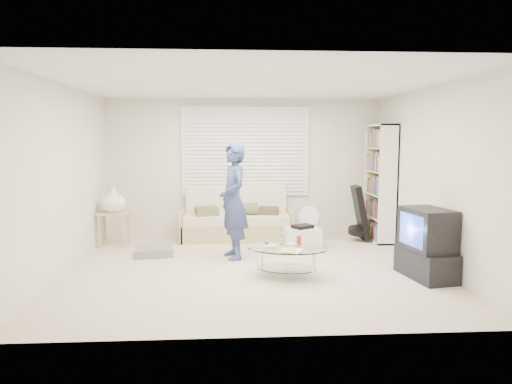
{
  "coord_description": "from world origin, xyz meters",
  "views": [
    {
      "loc": [
        -0.31,
        -6.15,
        1.75
      ],
      "look_at": [
        0.08,
        0.3,
        1.02
      ],
      "focal_mm": 32.0,
      "sensor_mm": 36.0,
      "label": 1
    }
  ],
  "objects": [
    {
      "name": "futon_sofa",
      "position": [
        -0.18,
        1.87,
        0.31
      ],
      "size": [
        1.95,
        0.79,
        0.96
      ],
      "color": "tan",
      "rests_on": "ground"
    },
    {
      "name": "window_blinds",
      "position": [
        0.0,
        2.2,
        1.55
      ],
      "size": [
        2.32,
        0.08,
        1.62
      ],
      "color": "silver",
      "rests_on": "ground"
    },
    {
      "name": "grey_floor_pillow",
      "position": [
        -1.46,
        0.81,
        0.06
      ],
      "size": [
        0.63,
        0.63,
        0.12
      ],
      "primitive_type": "cube",
      "rotation": [
        0.0,
        0.0,
        0.16
      ],
      "color": "slate",
      "rests_on": "ground"
    },
    {
      "name": "side_table",
      "position": [
        -2.22,
        1.46,
        0.74
      ],
      "size": [
        0.5,
        0.4,
        0.99
      ],
      "color": "tan",
      "rests_on": "ground"
    },
    {
      "name": "tv_unit",
      "position": [
        2.2,
        -0.6,
        0.44
      ],
      "size": [
        0.57,
        0.88,
        0.9
      ],
      "color": "black",
      "rests_on": "ground"
    },
    {
      "name": "bookshelf",
      "position": [
        2.32,
        1.62,
        1.01
      ],
      "size": [
        0.32,
        0.85,
        2.03
      ],
      "color": "white",
      "rests_on": "ground"
    },
    {
      "name": "guitar_case",
      "position": [
        1.97,
        1.57,
        0.43
      ],
      "size": [
        0.36,
        0.36,
        0.96
      ],
      "color": "black",
      "rests_on": "ground"
    },
    {
      "name": "ground",
      "position": [
        0.0,
        0.0,
        0.0
      ],
      "size": [
        5.0,
        5.0,
        0.0
      ],
      "primitive_type": "plane",
      "color": "#B6A48D",
      "rests_on": "ground"
    },
    {
      "name": "coffee_table",
      "position": [
        0.43,
        -0.44,
        0.31
      ],
      "size": [
        1.15,
        0.88,
        0.5
      ],
      "color": "silver",
      "rests_on": "ground"
    },
    {
      "name": "storage_bin",
      "position": [
        0.88,
        1.08,
        0.18
      ],
      "size": [
        0.59,
        0.44,
        0.39
      ],
      "color": "white",
      "rests_on": "ground"
    },
    {
      "name": "room_shell",
      "position": [
        0.0,
        0.48,
        1.63
      ],
      "size": [
        5.02,
        4.52,
        2.51
      ],
      "color": "beige",
      "rests_on": "ground"
    },
    {
      "name": "floor_fan",
      "position": [
        1.08,
        1.68,
        0.36
      ],
      "size": [
        0.38,
        0.26,
        0.62
      ],
      "color": "white",
      "rests_on": "ground"
    },
    {
      "name": "standing_person",
      "position": [
        -0.24,
        0.54,
        0.86
      ],
      "size": [
        0.57,
        0.72,
        1.72
      ],
      "primitive_type": "imported",
      "rotation": [
        0.0,
        0.0,
        -1.29
      ],
      "color": "#2E4C67",
      "rests_on": "ground"
    }
  ]
}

